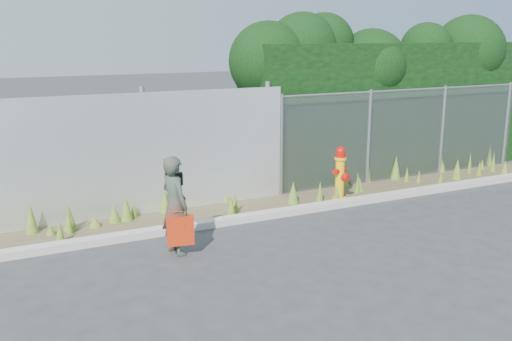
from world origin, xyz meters
name	(u,v)px	position (x,y,z in m)	size (l,w,h in m)	color
ground	(315,253)	(0.00, 0.00, 0.00)	(80.00, 80.00, 0.00)	#343436
curb	(261,216)	(0.00, 1.80, 0.06)	(16.00, 0.22, 0.12)	#ADA99C
weed_strip	(250,199)	(0.13, 2.54, 0.15)	(16.00, 1.35, 0.54)	brown
corrugated_fence	(55,163)	(-3.25, 3.01, 1.10)	(8.50, 0.21, 2.30)	silver
chainlink_fence	(407,133)	(4.25, 3.00, 1.03)	(6.50, 0.07, 2.05)	gray
hedge	(384,84)	(4.38, 4.04, 2.03)	(7.69, 2.03, 3.67)	black
fire_hydrant	(340,174)	(1.90, 2.16, 0.53)	(0.37, 0.33, 1.10)	yellow
woman	(175,205)	(-1.87, 0.92, 0.74)	(0.54, 0.36, 1.48)	#10664E
red_tote_bag	(180,230)	(-1.85, 0.74, 0.41)	(0.39, 0.14, 0.51)	red
black_shoulder_bag	(174,179)	(-1.82, 1.06, 1.10)	(0.25, 0.11, 0.19)	black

